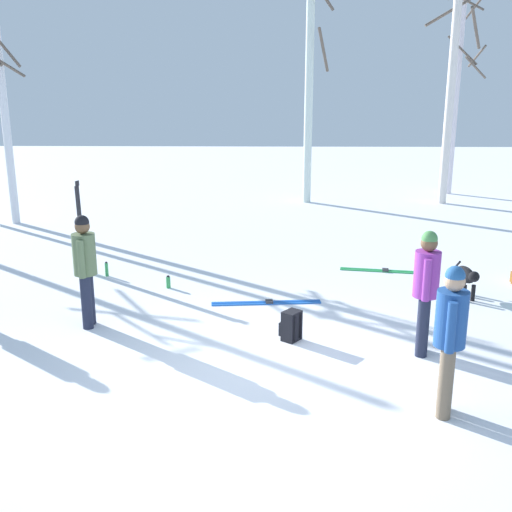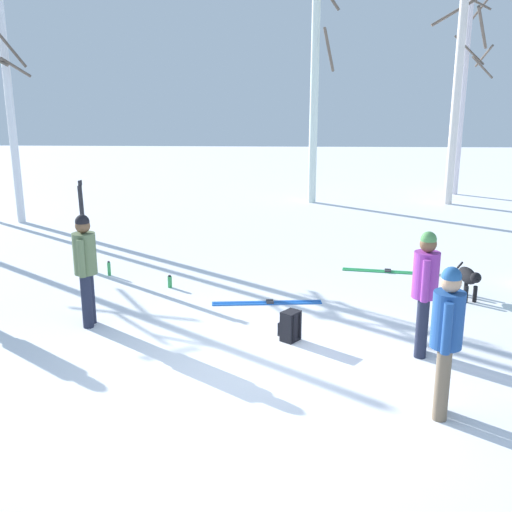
{
  "view_description": "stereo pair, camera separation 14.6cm",
  "coord_description": "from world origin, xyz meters",
  "px_view_note": "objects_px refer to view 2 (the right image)",
  "views": [
    {
      "loc": [
        0.15,
        -7.03,
        3.53
      ],
      "look_at": [
        -0.05,
        2.08,
        1.0
      ],
      "focal_mm": 43.25,
      "sensor_mm": 36.0,
      "label": 1
    },
    {
      "loc": [
        0.3,
        -7.02,
        3.53
      ],
      "look_at": [
        -0.05,
        2.08,
        1.0
      ],
      "focal_mm": 43.25,
      "sensor_mm": 36.0,
      "label": 2
    }
  ],
  "objects_px": {
    "person_3": "(447,333)",
    "ski_pair_lying_1": "(390,272)",
    "birch_tree_5": "(464,88)",
    "birch_tree_2": "(11,112)",
    "birch_tree_3": "(315,88)",
    "water_bottle_0": "(109,269)",
    "person_4": "(425,286)",
    "dog": "(468,277)",
    "ski_pair_lying_0": "(267,303)",
    "water_bottle_1": "(170,282)",
    "birch_tree_4": "(459,71)",
    "person_2": "(85,263)",
    "backpack_1": "(290,326)",
    "ski_pair_planted_0": "(83,227)"
  },
  "relations": [
    {
      "from": "person_3",
      "to": "backpack_1",
      "type": "bearing_deg",
      "value": 128.84
    },
    {
      "from": "birch_tree_2",
      "to": "birch_tree_5",
      "type": "height_order",
      "value": "birch_tree_5"
    },
    {
      "from": "person_3",
      "to": "ski_pair_lying_1",
      "type": "distance_m",
      "value": 5.53
    },
    {
      "from": "person_4",
      "to": "birch_tree_2",
      "type": "bearing_deg",
      "value": 137.63
    },
    {
      "from": "birch_tree_2",
      "to": "birch_tree_4",
      "type": "bearing_deg",
      "value": 14.62
    },
    {
      "from": "person_3",
      "to": "birch_tree_3",
      "type": "relative_size",
      "value": 0.26
    },
    {
      "from": "water_bottle_1",
      "to": "water_bottle_0",
      "type": "bearing_deg",
      "value": 152.14
    },
    {
      "from": "ski_pair_lying_0",
      "to": "birch_tree_3",
      "type": "xyz_separation_m",
      "value": [
        1.22,
        9.28,
        3.45
      ]
    },
    {
      "from": "ski_pair_planted_0",
      "to": "person_2",
      "type": "bearing_deg",
      "value": -72.01
    },
    {
      "from": "water_bottle_0",
      "to": "birch_tree_5",
      "type": "bearing_deg",
      "value": 46.05
    },
    {
      "from": "water_bottle_0",
      "to": "water_bottle_1",
      "type": "xyz_separation_m",
      "value": [
        1.29,
        -0.68,
        -0.03
      ]
    },
    {
      "from": "ski_pair_lying_1",
      "to": "water_bottle_0",
      "type": "relative_size",
      "value": 6.56
    },
    {
      "from": "dog",
      "to": "backpack_1",
      "type": "relative_size",
      "value": 2.03
    },
    {
      "from": "birch_tree_2",
      "to": "birch_tree_5",
      "type": "relative_size",
      "value": 0.85
    },
    {
      "from": "dog",
      "to": "ski_pair_lying_0",
      "type": "distance_m",
      "value": 3.44
    },
    {
      "from": "backpack_1",
      "to": "birch_tree_3",
      "type": "xyz_separation_m",
      "value": [
        0.86,
        10.81,
        3.24
      ]
    },
    {
      "from": "dog",
      "to": "person_2",
      "type": "bearing_deg",
      "value": -167.02
    },
    {
      "from": "person_4",
      "to": "birch_tree_4",
      "type": "height_order",
      "value": "birch_tree_4"
    },
    {
      "from": "person_2",
      "to": "backpack_1",
      "type": "distance_m",
      "value": 3.17
    },
    {
      "from": "water_bottle_1",
      "to": "birch_tree_3",
      "type": "xyz_separation_m",
      "value": [
        2.99,
        8.51,
        3.35
      ]
    },
    {
      "from": "water_bottle_0",
      "to": "birch_tree_2",
      "type": "distance_m",
      "value": 6.46
    },
    {
      "from": "person_3",
      "to": "person_2",
      "type": "bearing_deg",
      "value": 151.92
    },
    {
      "from": "ski_pair_lying_0",
      "to": "water_bottle_0",
      "type": "xyz_separation_m",
      "value": [
        -3.07,
        1.45,
        0.12
      ]
    },
    {
      "from": "birch_tree_2",
      "to": "birch_tree_4",
      "type": "xyz_separation_m",
      "value": [
        12.04,
        3.14,
        1.03
      ]
    },
    {
      "from": "ski_pair_lying_0",
      "to": "water_bottle_1",
      "type": "xyz_separation_m",
      "value": [
        -1.77,
        0.77,
        0.1
      ]
    },
    {
      "from": "birch_tree_3",
      "to": "birch_tree_5",
      "type": "distance_m",
      "value": 5.15
    },
    {
      "from": "water_bottle_1",
      "to": "birch_tree_4",
      "type": "height_order",
      "value": "birch_tree_4"
    },
    {
      "from": "person_3",
      "to": "birch_tree_3",
      "type": "bearing_deg",
      "value": 93.44
    },
    {
      "from": "dog",
      "to": "ski_pair_lying_1",
      "type": "relative_size",
      "value": 0.48
    },
    {
      "from": "birch_tree_2",
      "to": "birch_tree_3",
      "type": "xyz_separation_m",
      "value": [
        7.88,
        3.22,
        0.57
      ]
    },
    {
      "from": "ski_pair_lying_1",
      "to": "birch_tree_2",
      "type": "bearing_deg",
      "value": 155.17
    },
    {
      "from": "birch_tree_5",
      "to": "person_3",
      "type": "bearing_deg",
      "value": -105.79
    },
    {
      "from": "person_4",
      "to": "birch_tree_5",
      "type": "bearing_deg",
      "value": 72.89
    },
    {
      "from": "ski_pair_lying_0",
      "to": "birch_tree_4",
      "type": "relative_size",
      "value": 0.24
    },
    {
      "from": "person_3",
      "to": "birch_tree_2",
      "type": "relative_size",
      "value": 0.31
    },
    {
      "from": "ski_pair_lying_1",
      "to": "water_bottle_1",
      "type": "height_order",
      "value": "water_bottle_1"
    },
    {
      "from": "ski_pair_lying_1",
      "to": "water_bottle_0",
      "type": "xyz_separation_m",
      "value": [
        -5.44,
        -0.43,
        0.12
      ]
    },
    {
      "from": "dog",
      "to": "ski_pair_lying_0",
      "type": "xyz_separation_m",
      "value": [
        -3.4,
        -0.34,
        -0.38
      ]
    },
    {
      "from": "person_3",
      "to": "ski_pair_lying_0",
      "type": "distance_m",
      "value": 4.19
    },
    {
      "from": "ski_pair_lying_1",
      "to": "birch_tree_2",
      "type": "distance_m",
      "value": 10.36
    },
    {
      "from": "person_2",
      "to": "dog",
      "type": "distance_m",
      "value": 6.28
    },
    {
      "from": "birch_tree_4",
      "to": "person_2",
      "type": "bearing_deg",
      "value": -128.15
    },
    {
      "from": "ski_pair_planted_0",
      "to": "water_bottle_0",
      "type": "relative_size",
      "value": 6.33
    },
    {
      "from": "person_3",
      "to": "dog",
      "type": "relative_size",
      "value": 1.92
    },
    {
      "from": "person_3",
      "to": "ski_pair_lying_1",
      "type": "relative_size",
      "value": 0.92
    },
    {
      "from": "ski_pair_planted_0",
      "to": "ski_pair_lying_0",
      "type": "bearing_deg",
      "value": -25.58
    },
    {
      "from": "ski_pair_planted_0",
      "to": "ski_pair_lying_1",
      "type": "height_order",
      "value": "ski_pair_planted_0"
    },
    {
      "from": "ski_pair_planted_0",
      "to": "birch_tree_5",
      "type": "relative_size",
      "value": 0.27
    },
    {
      "from": "birch_tree_4",
      "to": "ski_pair_lying_1",
      "type": "bearing_deg",
      "value": -112.34
    },
    {
      "from": "birch_tree_2",
      "to": "birch_tree_3",
      "type": "height_order",
      "value": "birch_tree_3"
    }
  ]
}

